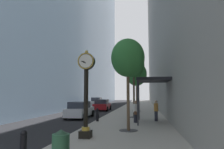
# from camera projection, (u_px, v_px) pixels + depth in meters

# --- Properties ---
(ground_plane) EXTENTS (110.00, 110.00, 0.00)m
(ground_plane) POSITION_uv_depth(u_px,v_px,m) (117.00, 110.00, 30.36)
(ground_plane) COLOR black
(ground_plane) RESTS_ON ground
(sidewalk_right) EXTENTS (5.84, 80.00, 0.14)m
(sidewalk_right) POSITION_uv_depth(u_px,v_px,m) (138.00, 108.00, 32.87)
(sidewalk_right) COLOR #9E998E
(sidewalk_right) RESTS_ON ground
(building_block_left) EXTENTS (9.00, 80.00, 38.06)m
(building_block_left) POSITION_uv_depth(u_px,v_px,m) (59.00, 2.00, 36.89)
(building_block_left) COLOR #758EA8
(building_block_left) RESTS_ON ground
(street_clock) EXTENTS (0.84, 0.55, 4.33)m
(street_clock) POSITION_uv_depth(u_px,v_px,m) (86.00, 89.00, 10.11)
(street_clock) COLOR black
(street_clock) RESTS_ON sidewalk_right
(bollard_nearest) EXTENTS (0.22, 0.22, 1.02)m
(bollard_nearest) POSITION_uv_depth(u_px,v_px,m) (23.00, 146.00, 6.24)
(bollard_nearest) COLOR black
(bollard_nearest) RESTS_ON sidewalk_right
(bollard_third) EXTENTS (0.22, 0.22, 1.02)m
(bollard_third) POSITION_uv_depth(u_px,v_px,m) (85.00, 119.00, 12.86)
(bollard_third) COLOR black
(bollard_third) RESTS_ON sidewalk_right
(bollard_fourth) EXTENTS (0.22, 0.22, 1.02)m
(bollard_fourth) POSITION_uv_depth(u_px,v_px,m) (97.00, 114.00, 16.17)
(bollard_fourth) COLOR black
(bollard_fourth) RESTS_ON sidewalk_right
(street_tree_near) EXTENTS (2.03, 2.03, 5.48)m
(street_tree_near) POSITION_uv_depth(u_px,v_px,m) (128.00, 58.00, 12.32)
(street_tree_near) COLOR #333335
(street_tree_near) RESTS_ON sidewalk_right
(street_tree_mid_near) EXTENTS (2.05, 2.05, 6.07)m
(street_tree_mid_near) POSITION_uv_depth(u_px,v_px,m) (134.00, 66.00, 19.40)
(street_tree_mid_near) COLOR #333335
(street_tree_mid_near) RESTS_ON sidewalk_right
(street_tree_mid_far) EXTENTS (2.68, 2.68, 6.31)m
(street_tree_mid_far) POSITION_uv_depth(u_px,v_px,m) (136.00, 74.00, 26.41)
(street_tree_mid_far) COLOR #333335
(street_tree_mid_far) RESTS_ON sidewalk_right
(trash_bin) EXTENTS (0.53, 0.53, 1.05)m
(trash_bin) POSITION_uv_depth(u_px,v_px,m) (61.00, 147.00, 6.07)
(trash_bin) COLOR #234C33
(trash_bin) RESTS_ON sidewalk_right
(pedestrian_walking) EXTENTS (0.35, 0.46, 1.63)m
(pedestrian_walking) POSITION_uv_depth(u_px,v_px,m) (135.00, 111.00, 15.40)
(pedestrian_walking) COLOR #23232D
(pedestrian_walking) RESTS_ON sidewalk_right
(pedestrian_by_clock) EXTENTS (0.37, 0.37, 1.64)m
(pedestrian_by_clock) POSITION_uv_depth(u_px,v_px,m) (156.00, 110.00, 16.26)
(pedestrian_by_clock) COLOR #23232D
(pedestrian_by_clock) RESTS_ON sidewalk_right
(storefront_awning) EXTENTS (2.40, 3.60, 3.30)m
(storefront_awning) POSITION_uv_depth(u_px,v_px,m) (152.00, 81.00, 15.58)
(storefront_awning) COLOR black
(storefront_awning) RESTS_ON sidewalk_right
(car_white_near) EXTENTS (1.94, 4.49, 1.57)m
(car_white_near) POSITION_uv_depth(u_px,v_px,m) (80.00, 110.00, 19.61)
(car_white_near) COLOR silver
(car_white_near) RESTS_ON ground
(car_silver_mid) EXTENTS (2.07, 4.29, 1.74)m
(car_silver_mid) POSITION_uv_depth(u_px,v_px,m) (97.00, 102.00, 36.57)
(car_silver_mid) COLOR #B7BABF
(car_silver_mid) RESTS_ON ground
(car_red_far) EXTENTS (2.12, 4.07, 1.58)m
(car_red_far) POSITION_uv_depth(u_px,v_px,m) (102.00, 105.00, 28.84)
(car_red_far) COLOR #AD191E
(car_red_far) RESTS_ON ground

